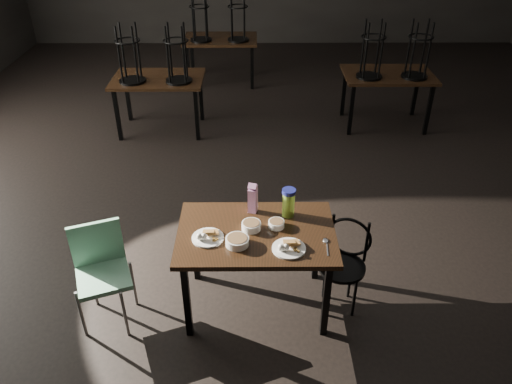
{
  "coord_description": "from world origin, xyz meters",
  "views": [
    {
      "loc": [
        -0.45,
        -4.55,
        3.04
      ],
      "look_at": [
        -0.43,
        -1.14,
        0.85
      ],
      "focal_mm": 35.0,
      "sensor_mm": 36.0,
      "label": 1
    }
  ],
  "objects_px": {
    "main_table": "(256,240)",
    "juice_carton": "(253,199)",
    "water_bottle": "(289,202)",
    "bentwood_chair": "(344,258)",
    "school_chair": "(101,266)"
  },
  "relations": [
    {
      "from": "bentwood_chair",
      "to": "school_chair",
      "type": "height_order",
      "value": "school_chair"
    },
    {
      "from": "juice_carton",
      "to": "water_bottle",
      "type": "relative_size",
      "value": 1.11
    },
    {
      "from": "bentwood_chair",
      "to": "juice_carton",
      "type": "bearing_deg",
      "value": -174.68
    },
    {
      "from": "main_table",
      "to": "juice_carton",
      "type": "bearing_deg",
      "value": 95.57
    },
    {
      "from": "main_table",
      "to": "water_bottle",
      "type": "distance_m",
      "value": 0.39
    },
    {
      "from": "main_table",
      "to": "bentwood_chair",
      "type": "height_order",
      "value": "bentwood_chair"
    },
    {
      "from": "bentwood_chair",
      "to": "school_chair",
      "type": "relative_size",
      "value": 0.94
    },
    {
      "from": "juice_carton",
      "to": "school_chair",
      "type": "relative_size",
      "value": 0.31
    },
    {
      "from": "water_bottle",
      "to": "bentwood_chair",
      "type": "distance_m",
      "value": 0.63
    },
    {
      "from": "main_table",
      "to": "juice_carton",
      "type": "relative_size",
      "value": 4.55
    },
    {
      "from": "juice_carton",
      "to": "school_chair",
      "type": "distance_m",
      "value": 1.27
    },
    {
      "from": "main_table",
      "to": "juice_carton",
      "type": "xyz_separation_m",
      "value": [
        -0.03,
        0.27,
        0.2
      ]
    },
    {
      "from": "main_table",
      "to": "bentwood_chair",
      "type": "xyz_separation_m",
      "value": [
        0.7,
        0.02,
        -0.2
      ]
    },
    {
      "from": "school_chair",
      "to": "bentwood_chair",
      "type": "bearing_deg",
      "value": -16.61
    },
    {
      "from": "juice_carton",
      "to": "water_bottle",
      "type": "distance_m",
      "value": 0.28
    }
  ]
}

